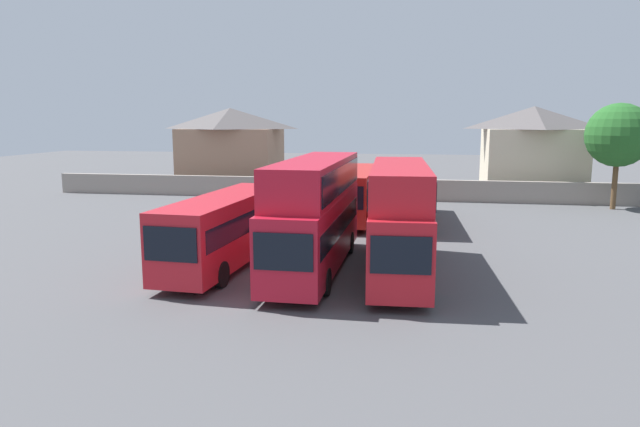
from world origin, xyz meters
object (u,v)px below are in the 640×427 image
(bus_2, at_px, (315,208))
(tree_left_of_lot, at_px, (619,135))
(bus_6, at_px, (409,193))
(bus_4, at_px, (302,190))
(bus_3, at_px, (399,214))
(house_terrace_left, at_px, (231,148))
(bus_5, at_px, (355,191))
(bus_1, at_px, (226,226))
(house_terrace_centre, at_px, (532,150))

(bus_2, distance_m, tree_left_of_lot, 28.97)
(bus_6, bearing_deg, bus_4, -91.66)
(bus_3, height_order, house_terrace_left, house_terrace_left)
(bus_5, xyz_separation_m, tree_left_of_lot, (18.92, 7.96, 3.64))
(bus_1, height_order, bus_3, bus_3)
(bus_2, distance_m, house_terrace_centre, 32.27)
(bus_3, bearing_deg, bus_1, -93.91)
(bus_1, height_order, tree_left_of_lot, tree_left_of_lot)
(bus_2, relative_size, bus_4, 1.04)
(bus_1, bearing_deg, bus_6, 151.94)
(bus_6, xyz_separation_m, house_terrace_centre, (10.51, 15.60, 2.06))
(bus_4, bearing_deg, bus_6, 91.11)
(bus_2, xyz_separation_m, tree_left_of_lot, (19.23, 21.49, 2.76))
(bus_2, relative_size, house_terrace_left, 1.24)
(bus_2, relative_size, bus_5, 1.06)
(bus_1, bearing_deg, bus_3, 92.40)
(house_terrace_centre, bearing_deg, bus_1, -122.86)
(house_terrace_left, bearing_deg, tree_left_of_lot, -13.02)
(bus_2, distance_m, house_terrace_left, 32.19)
(bus_3, xyz_separation_m, bus_6, (0.15, 13.46, -0.77))
(bus_1, height_order, bus_6, bus_6)
(bus_1, xyz_separation_m, house_terrace_left, (-9.48, 29.18, 2.10))
(bus_1, relative_size, bus_3, 0.99)
(bus_5, distance_m, bus_6, 3.63)
(bus_2, relative_size, bus_3, 1.08)
(bus_4, relative_size, house_terrace_left, 1.20)
(house_terrace_left, xyz_separation_m, house_terrace_centre, (28.15, -0.27, 0.03))
(house_terrace_left, bearing_deg, house_terrace_centre, -0.56)
(bus_1, xyz_separation_m, tree_left_of_lot, (23.46, 21.57, 3.70))
(bus_6, xyz_separation_m, tree_left_of_lot, (15.30, 8.26, 3.63))
(bus_3, distance_m, bus_5, 14.21)
(bus_5, bearing_deg, house_terrace_left, -138.15)
(bus_3, bearing_deg, tree_left_of_lot, 141.72)
(house_terrace_centre, relative_size, tree_left_of_lot, 1.08)
(bus_4, distance_m, bus_6, 7.26)
(bus_5, height_order, bus_6, bus_6)
(bus_6, bearing_deg, bus_1, -33.75)
(bus_3, bearing_deg, house_terrace_left, -152.05)
(bus_6, bearing_deg, bus_2, -18.77)
(bus_5, bearing_deg, bus_4, -84.31)
(bus_5, bearing_deg, bus_3, 14.02)
(bus_1, distance_m, bus_5, 14.35)
(bus_4, relative_size, tree_left_of_lot, 1.43)
(bus_2, height_order, bus_5, bus_2)
(bus_4, bearing_deg, house_terrace_centre, 131.93)
(bus_2, bearing_deg, bus_3, 87.07)
(bus_3, height_order, bus_5, bus_3)
(bus_2, distance_m, bus_5, 13.57)
(bus_2, xyz_separation_m, bus_4, (-3.33, 13.16, -0.87))
(house_terrace_left, bearing_deg, bus_5, -48.01)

